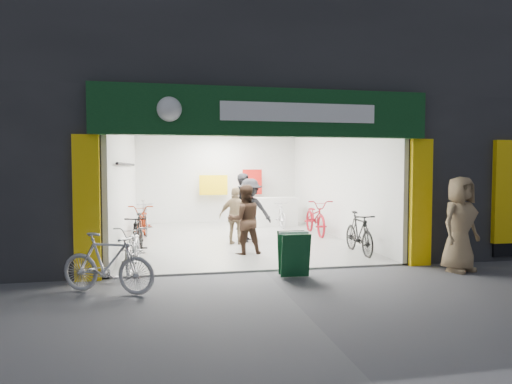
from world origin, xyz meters
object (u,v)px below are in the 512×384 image
object	(u,v)px
parked_bike	(108,263)
pedestrian_near	(460,224)
bike_right_front	(359,233)
sandwich_board	(294,253)
bike_left_front	(134,247)

from	to	relation	value
parked_bike	pedestrian_near	world-z (taller)	pedestrian_near
bike_right_front	pedestrian_near	world-z (taller)	pedestrian_near
bike_right_front	sandwich_board	distance (m)	2.74
bike_right_front	parked_bike	distance (m)	5.76
bike_left_front	sandwich_board	bearing A→B (deg)	-17.86
pedestrian_near	sandwich_board	xyz separation A→B (m)	(-3.29, 0.18, -0.47)
bike_left_front	sandwich_board	size ratio (longest dim) A/B	2.13
bike_right_front	pedestrian_near	size ratio (longest dim) A/B	0.90
bike_left_front	pedestrian_near	world-z (taller)	pedestrian_near
bike_right_front	sandwich_board	xyz separation A→B (m)	(-2.08, -1.78, -0.05)
parked_bike	sandwich_board	size ratio (longest dim) A/B	1.99
bike_left_front	parked_bike	xyz separation A→B (m)	(-0.30, -1.58, 0.03)
parked_bike	sandwich_board	world-z (taller)	parked_bike
parked_bike	bike_left_front	bearing A→B (deg)	14.19
pedestrian_near	sandwich_board	size ratio (longest dim) A/B	2.26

